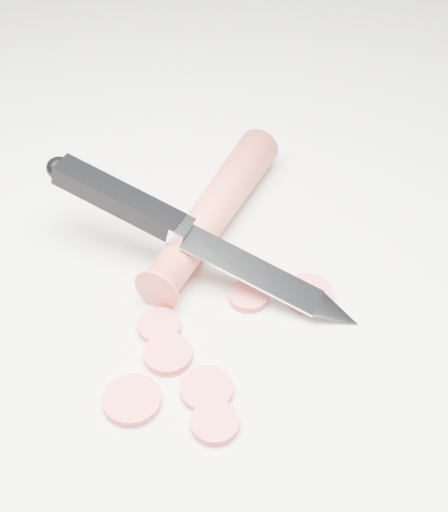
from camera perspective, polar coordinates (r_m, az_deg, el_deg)
ground at (r=0.52m, az=-4.20°, el=-4.04°), size 2.40×2.40×0.00m
carrot at (r=0.57m, az=-0.81°, el=3.68°), size 0.18×0.14×0.03m
carrot_slice_0 at (r=0.49m, az=-4.50°, el=-7.87°), size 0.03×0.03×0.01m
carrot_slice_1 at (r=0.47m, az=-7.37°, el=-11.36°), size 0.04×0.04×0.01m
carrot_slice_2 at (r=0.47m, az=-1.39°, el=-10.60°), size 0.04×0.04×0.01m
carrot_slice_3 at (r=0.52m, az=1.97°, el=-3.23°), size 0.03×0.03×0.01m
carrot_slice_4 at (r=0.53m, az=6.72°, el=-3.00°), size 0.04×0.04×0.01m
carrot_slice_5 at (r=0.51m, az=-5.18°, el=-5.62°), size 0.03×0.03×0.01m
carrot_slice_6 at (r=0.46m, az=-0.73°, el=-13.21°), size 0.03×0.03×0.01m
kitchen_knife at (r=0.52m, az=-2.02°, el=1.61°), size 0.17×0.22×0.07m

